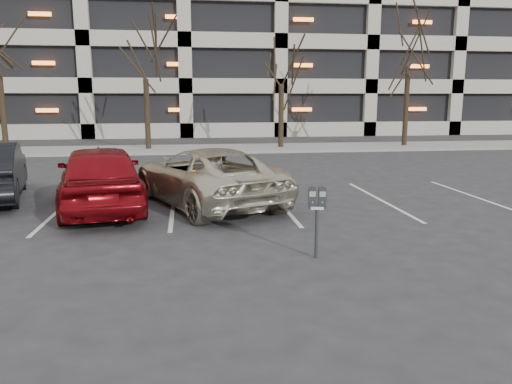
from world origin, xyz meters
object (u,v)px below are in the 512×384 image
(tree_d, at_px, (411,27))
(suv_silver, at_px, (207,176))
(car_red, at_px, (100,177))
(tree_c, at_px, (282,43))
(tree_b, at_px, (144,34))
(parking_meter, at_px, (317,204))

(tree_d, distance_m, suv_silver, 18.69)
(tree_d, distance_m, car_red, 20.60)
(tree_c, distance_m, suv_silver, 15.08)
(tree_c, xyz_separation_m, car_red, (-7.15, -13.88, -4.69))
(tree_b, height_order, parking_meter, tree_b)
(tree_c, xyz_separation_m, suv_silver, (-4.52, -13.57, -4.78))
(tree_c, relative_size, parking_meter, 6.12)
(tree_c, distance_m, car_red, 16.30)
(tree_b, xyz_separation_m, parking_meter, (4.19, -18.28, -4.90))
(parking_meter, distance_m, car_red, 6.18)
(tree_c, relative_size, tree_d, 0.86)
(suv_silver, distance_m, car_red, 2.65)
(tree_b, relative_size, suv_silver, 1.38)
(parking_meter, bearing_deg, tree_c, 90.58)
(tree_b, distance_m, suv_silver, 14.71)
(tree_c, bearing_deg, car_red, -117.25)
(tree_c, relative_size, car_red, 1.56)
(tree_c, xyz_separation_m, tree_d, (7.00, 0.00, 0.93))
(tree_b, distance_m, parking_meter, 19.39)
(tree_b, bearing_deg, suv_silver, -79.63)
(parking_meter, bearing_deg, tree_b, 112.22)
(tree_b, xyz_separation_m, car_red, (-0.15, -13.88, -5.02))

